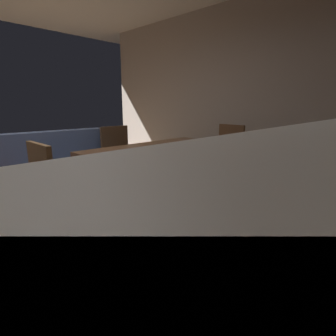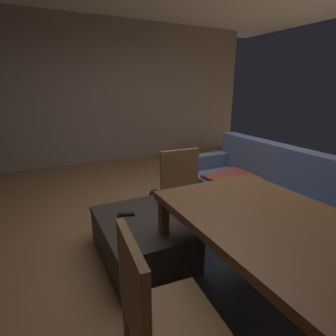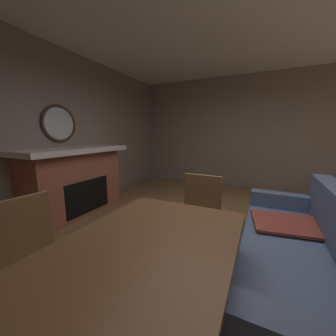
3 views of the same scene
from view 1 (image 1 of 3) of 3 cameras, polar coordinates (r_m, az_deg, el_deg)
name	(u,v)px [view 1 (image 1 of 3)]	position (r m, az deg, el deg)	size (l,w,h in m)	color
floor	(42,240)	(2.81, -25.23, -13.78)	(8.14, 8.14, 0.00)	olive
wall_right_window_side	(237,92)	(4.85, 14.59, 15.40)	(0.12, 6.28, 2.86)	#B2A59B
area_rug	(71,233)	(2.83, -19.98, -12.94)	(2.60, 2.00, 0.01)	#3D475B
couch	(35,186)	(3.42, -26.44, -3.41)	(2.25, 0.93, 0.90)	#4C5B7F
ottoman_coffee_table	(115,242)	(2.17, -11.24, -15.20)	(1.01, 0.73, 0.38)	#2D2826
tv_remote	(103,228)	(1.93, -13.62, -12.29)	(0.05, 0.16, 0.02)	black
dining_table	(166,153)	(3.11, -0.40, 3.17)	(1.83, 1.02, 0.74)	brown
dining_chair_west	(57,191)	(2.41, -22.64, -4.45)	(0.46, 0.46, 0.93)	brown
dining_chair_north	(120,156)	(3.81, -10.23, 2.58)	(0.44, 0.44, 0.93)	#513823
dining_chair_south	(234,180)	(2.61, 13.92, -2.53)	(0.48, 0.48, 0.93)	brown
dining_chair_east	(226,152)	(4.16, 12.31, 3.37)	(0.47, 0.47, 0.93)	brown
potted_plant	(124,158)	(4.68, -9.33, 2.07)	(0.37, 0.37, 0.55)	beige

